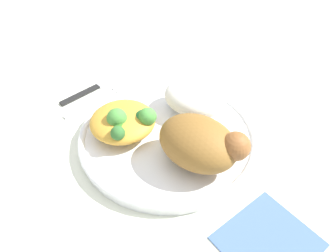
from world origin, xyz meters
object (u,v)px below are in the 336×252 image
at_px(rice_pile, 193,98).
at_px(knife, 98,86).
at_px(plate, 168,135).
at_px(roasted_chicken, 201,143).
at_px(mac_cheese_with_broccoli, 124,121).
at_px(napkin, 268,241).
at_px(fork, 103,97).

xyz_separation_m(rice_pile, knife, (-0.19, -0.04, -0.04)).
height_order(plate, roasted_chicken, roasted_chicken).
xyz_separation_m(mac_cheese_with_broccoli, napkin, (0.25, -0.02, -0.04)).
xyz_separation_m(roasted_chicken, mac_cheese_with_broccoli, (-0.12, -0.02, -0.01)).
bearing_deg(fork, knife, 152.59).
bearing_deg(roasted_chicken, knife, 169.46).
relative_size(rice_pile, fork, 0.72).
relative_size(plate, fork, 1.89).
bearing_deg(knife, napkin, -13.13).
relative_size(plate, knife, 1.42).
height_order(knife, napkin, knife).
distance_m(roasted_chicken, knife, 0.27).
relative_size(roasted_chicken, rice_pile, 1.19).
bearing_deg(knife, mac_cheese_with_broccoli, -25.96).
relative_size(plate, roasted_chicken, 2.23).
xyz_separation_m(roasted_chicken, napkin, (0.12, -0.04, -0.05)).
xyz_separation_m(plate, fork, (-0.16, 0.01, -0.01)).
height_order(rice_pile, knife, rice_pile).
xyz_separation_m(roasted_chicken, knife, (-0.26, 0.05, -0.05)).
bearing_deg(napkin, knife, 166.87).
bearing_deg(rice_pile, roasted_chicken, -50.85).
relative_size(roasted_chicken, mac_cheese_with_broccoli, 1.24).
relative_size(fork, napkin, 1.38).
distance_m(roasted_chicken, napkin, 0.14).
bearing_deg(fork, roasted_chicken, -7.80).
relative_size(knife, napkin, 1.84).
relative_size(rice_pile, napkin, 0.99).
bearing_deg(fork, rice_pile, 19.06).
bearing_deg(plate, napkin, -17.25).
height_order(plate, mac_cheese_with_broccoli, mac_cheese_with_broccoli).
height_order(roasted_chicken, napkin, roasted_chicken).
height_order(plate, napkin, plate).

